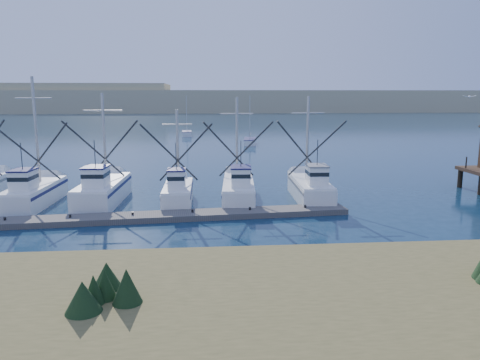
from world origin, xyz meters
The scene contains 8 objects.
ground centered at (0.00, 0.00, 0.00)m, with size 500.00×500.00×0.00m, color #0D243A.
shore_bank centered at (-8.00, -10.00, 0.80)m, with size 40.00×10.00×1.60m, color #4C422D.
floating_dock centered at (-9.44, 5.99, 0.20)m, with size 29.72×1.98×0.40m, color #5D5753.
dune_ridge centered at (0.00, 210.00, 5.00)m, with size 360.00×60.00×10.00m, color tan.
trawler_fleet centered at (-10.36, 11.22, 0.99)m, with size 28.95×9.70×9.69m.
sailboat_near centered at (3.50, 53.24, 0.49)m, with size 2.62×6.16×8.10m.
sailboat_far centered at (-7.50, 70.07, 0.50)m, with size 1.97×5.29×8.10m.
flying_gull centered at (14.35, 7.49, 8.18)m, with size 0.96×0.18×0.18m.
Camera 1 is at (-4.86, -24.83, 8.36)m, focal length 35.00 mm.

